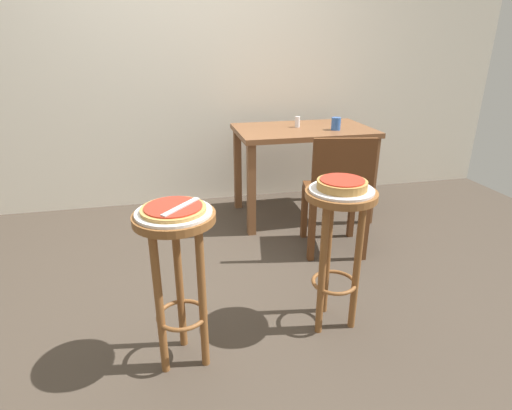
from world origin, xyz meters
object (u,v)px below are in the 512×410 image
Objects in this scene: serving_plate_middle at (342,190)px; condiment_shaker at (297,122)px; stool_middle at (338,232)px; pizza_middle at (342,184)px; stool_foreground at (178,259)px; pizza_foreground at (173,209)px; wooden_chair at (337,190)px; dining_table at (303,142)px; serving_plate_foreground at (174,212)px; cup_near_edge at (336,124)px; pizza_server_knife at (181,207)px.

condiment_shaker reaches higher than serving_plate_middle.
serving_plate_middle is (0.00, -0.00, 0.22)m from stool_middle.
pizza_middle reaches higher than stool_middle.
stool_foreground is 2.79× the size of pizza_foreground.
serving_plate_middle is 0.36× the size of wooden_chair.
stool_middle is 1.54m from condiment_shaker.
pizza_foreground is at bearing -142.46° from wooden_chair.
pizza_middle is 1.49m from dining_table.
pizza_middle is 1.52m from condiment_shaker.
serving_plate_foreground reaches higher than stool_foreground.
stool_middle is (0.78, 0.10, -0.22)m from serving_plate_foreground.
cup_near_edge is (0.53, 1.32, 0.05)m from serving_plate_middle.
wooden_chair is (0.32, 0.75, -0.29)m from serving_plate_middle.
wooden_chair is (0.32, 0.75, -0.32)m from pizza_middle.
cup_near_edge reaches higher than pizza_middle.
cup_near_edge is 1.13× the size of condiment_shaker.
wooden_chair is (0.05, -0.75, -0.33)m from condiment_shaker.
pizza_middle is at bearing -101.98° from dining_table.
serving_plate_foreground is 1.43× the size of pizza_server_knife.
condiment_shaker is (0.27, 1.49, 0.02)m from pizza_middle.
dining_table reaches higher than stool_middle.
condiment_shaker reaches higher than serving_plate_foreground.
pizza_middle reaches higher than pizza_server_knife.
serving_plate_middle is at bearing 7.40° from stool_foreground.
pizza_foreground reaches higher than serving_plate_foreground.
serving_plate_foreground is at bearing -116.57° from stool_foreground.
pizza_foreground is 1.93m from cup_near_edge.
condiment_shaker is at bearing 94.06° from wooden_chair.
condiment_shaker is (-0.26, 0.17, -0.01)m from cup_near_edge.
serving_plate_middle is at bearing -101.98° from dining_table.
pizza_middle reaches higher than serving_plate_middle.
dining_table is 4.93× the size of pizza_server_knife.
pizza_foreground is 1.22× the size of pizza_server_knife.
dining_table is 1.28× the size of wooden_chair.
serving_plate_foreground is 0.02m from pizza_foreground.
pizza_foreground is at bearing -125.06° from dining_table.
stool_middle is 3.41× the size of pizza_server_knife.
pizza_server_knife is at bearing -123.97° from dining_table.
condiment_shaker is at bearing 146.33° from cup_near_edge.
wooden_chair is at bearing 37.54° from stool_foreground.
cup_near_edge reaches higher than serving_plate_middle.
pizza_foreground is 1.42m from wooden_chair.
stool_foreground is at bearing -172.60° from stool_middle.
pizza_foreground is at bearing -172.60° from stool_middle.
pizza_server_knife is (-1.02, -1.61, -0.01)m from condiment_shaker.
wooden_chair is (-0.21, -0.57, -0.34)m from cup_near_edge.
pizza_server_knife is (-0.75, -0.12, 0.03)m from serving_plate_middle.
pizza_server_knife is at bearing -33.69° from serving_plate_foreground.
serving_plate_middle is at bearing -26.57° from stool_middle.
pizza_middle is at bearing 7.40° from serving_plate_foreground.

